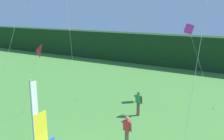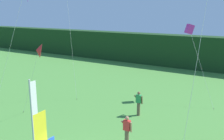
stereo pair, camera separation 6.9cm
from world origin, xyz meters
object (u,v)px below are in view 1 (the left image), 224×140
at_px(person_near_banner, 138,103).
at_px(kite_red_delta_1, 38,51).
at_px(kite_magenta_box_0, 189,29).
at_px(banner_flag, 41,140).
at_px(person_mid_field, 127,130).

bearing_deg(person_near_banner, kite_red_delta_1, -133.39).
bearing_deg(kite_red_delta_1, kite_magenta_box_0, 59.07).
distance_m(banner_flag, kite_red_delta_1, 6.48).
bearing_deg(banner_flag, person_mid_field, 77.65).
height_order(banner_flag, person_near_banner, banner_flag).
xyz_separation_m(banner_flag, kite_magenta_box_0, (1.46, 13.87, 3.27)).
bearing_deg(person_mid_field, banner_flag, -102.35).
height_order(person_near_banner, person_mid_field, person_near_banner).
height_order(banner_flag, kite_magenta_box_0, kite_magenta_box_0).
xyz_separation_m(banner_flag, kite_red_delta_1, (-4.37, 4.13, 2.43)).
bearing_deg(banner_flag, kite_magenta_box_0, 83.97).
distance_m(person_near_banner, person_mid_field, 4.00).
height_order(person_mid_field, kite_red_delta_1, kite_red_delta_1).
distance_m(banner_flag, kite_magenta_box_0, 14.32).
bearing_deg(banner_flag, kite_red_delta_1, 136.60).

